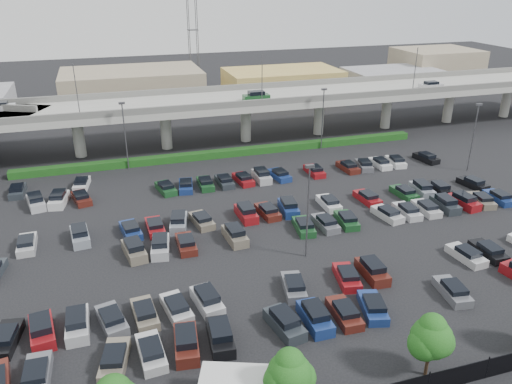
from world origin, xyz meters
TOP-DOWN VIEW (x-y plane):
  - ground at (0.00, 0.00)m, footprint 280.00×280.00m
  - overpass at (-0.21, 31.99)m, footprint 150.00×13.00m
  - hedge at (0.00, 25.00)m, footprint 66.00×1.60m
  - tree_row at (0.70, -26.53)m, footprint 65.07×3.66m
  - parked_cars at (-0.63, -3.37)m, footprint 63.03×41.67m
  - light_poles at (-4.13, 2.00)m, footprint 66.90×48.38m
  - distant_buildings at (12.38, 61.81)m, footprint 138.00×24.00m
  - comm_tower at (4.00, 74.00)m, footprint 2.40×2.40m

SIDE VIEW (x-z plane):
  - ground at x=0.00m, z-range 0.00..0.00m
  - hedge at x=0.00m, z-range 0.00..1.10m
  - parked_cars at x=-0.63m, z-range -0.22..1.45m
  - tree_row at x=0.70m, z-range 0.55..6.49m
  - distant_buildings at x=12.38m, z-range -0.76..8.24m
  - light_poles at x=-4.13m, z-range 1.09..11.39m
  - overpass at x=-0.21m, z-range -0.93..14.87m
  - comm_tower at x=4.00m, z-range 0.61..30.61m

